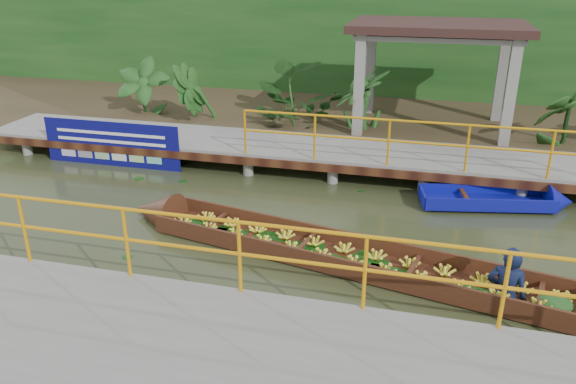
# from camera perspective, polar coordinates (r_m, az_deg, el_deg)

# --- Properties ---
(ground) EXTENTS (80.00, 80.00, 0.00)m
(ground) POSITION_cam_1_polar(r_m,az_deg,el_deg) (10.55, -3.45, -3.75)
(ground) COLOR #2E361B
(ground) RESTS_ON ground
(land_strip) EXTENTS (30.00, 8.00, 0.45)m
(land_strip) POSITION_cam_1_polar(r_m,az_deg,el_deg) (17.33, 4.12, 7.63)
(land_strip) COLOR #362E1B
(land_strip) RESTS_ON ground
(far_dock) EXTENTS (16.00, 2.06, 1.66)m
(far_dock) POSITION_cam_1_polar(r_m,az_deg,el_deg) (13.43, 1.02, 4.36)
(far_dock) COLOR slate
(far_dock) RESTS_ON ground
(near_dock) EXTENTS (18.00, 2.40, 1.73)m
(near_dock) POSITION_cam_1_polar(r_m,az_deg,el_deg) (6.77, -6.33, -17.75)
(near_dock) COLOR slate
(near_dock) RESTS_ON ground
(pavilion) EXTENTS (4.40, 3.00, 3.00)m
(pavilion) POSITION_cam_1_polar(r_m,az_deg,el_deg) (15.40, 14.96, 14.92)
(pavilion) COLOR slate
(pavilion) RESTS_ON ground
(foliage_backdrop) EXTENTS (30.00, 0.80, 4.00)m
(foliage_backdrop) POSITION_cam_1_polar(r_m,az_deg,el_deg) (19.40, 5.67, 14.53)
(foliage_backdrop) COLOR #144115
(foliage_backdrop) RESTS_ON ground
(vendor_boat) EXTENTS (9.18, 2.79, 2.01)m
(vendor_boat) POSITION_cam_1_polar(r_m,az_deg,el_deg) (9.19, 8.93, -6.69)
(vendor_boat) COLOR #3A1D10
(vendor_boat) RESTS_ON ground
(moored_blue_boat) EXTENTS (3.13, 1.35, 0.72)m
(moored_blue_boat) POSITION_cam_1_polar(r_m,az_deg,el_deg) (12.34, 22.71, -0.88)
(moored_blue_boat) COLOR #0C108A
(moored_blue_boat) RESTS_ON ground
(blue_banner) EXTENTS (3.54, 0.04, 1.11)m
(blue_banner) POSITION_cam_1_polar(r_m,az_deg,el_deg) (14.23, -17.50, 4.69)
(blue_banner) COLOR #0C0C62
(blue_banner) RESTS_ON ground
(tropical_plants) EXTENTS (14.44, 1.44, 1.80)m
(tropical_plants) POSITION_cam_1_polar(r_m,az_deg,el_deg) (14.80, 6.44, 9.44)
(tropical_plants) COLOR #144115
(tropical_plants) RESTS_ON ground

